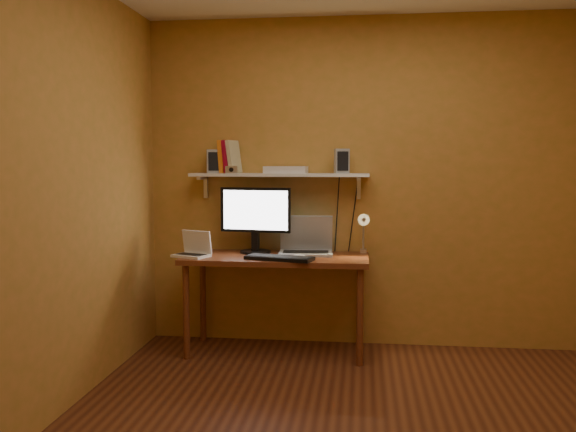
# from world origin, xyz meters

# --- Properties ---
(room) EXTENTS (3.44, 3.24, 2.64)m
(room) POSITION_xyz_m (0.00, 0.00, 1.30)
(room) COLOR brown
(room) RESTS_ON ground
(desk) EXTENTS (1.40, 0.60, 0.75)m
(desk) POSITION_xyz_m (-0.63, 1.28, 0.66)
(desk) COLOR brown
(desk) RESTS_ON ground
(wall_shelf) EXTENTS (1.40, 0.25, 0.21)m
(wall_shelf) POSITION_xyz_m (-0.63, 1.47, 1.36)
(wall_shelf) COLOR silver
(wall_shelf) RESTS_ON room
(monitor) EXTENTS (0.57, 0.27, 0.51)m
(monitor) POSITION_xyz_m (-0.81, 1.41, 1.04)
(monitor) COLOR black
(monitor) RESTS_ON desk
(laptop) EXTENTS (0.43, 0.32, 0.30)m
(laptop) POSITION_xyz_m (-0.41, 1.42, 0.83)
(laptop) COLOR #989BA0
(laptop) RESTS_ON desk
(netbook) EXTENTS (0.30, 0.27, 0.20)m
(netbook) POSITION_xyz_m (-1.24, 1.17, 0.80)
(netbook) COLOR white
(netbook) RESTS_ON desk
(keyboard) EXTENTS (0.53, 0.29, 0.03)m
(keyboard) POSITION_xyz_m (-0.58, 1.09, 0.76)
(keyboard) COLOR black
(keyboard) RESTS_ON desk
(mouse) EXTENTS (0.10, 0.06, 0.04)m
(mouse) POSITION_xyz_m (-0.44, 1.15, 0.77)
(mouse) COLOR white
(mouse) RESTS_ON desk
(desk_lamp) EXTENTS (0.09, 0.23, 0.38)m
(desk_lamp) POSITION_xyz_m (0.03, 1.41, 0.96)
(desk_lamp) COLOR silver
(desk_lamp) RESTS_ON desk
(speaker_left) EXTENTS (0.13, 0.13, 0.19)m
(speaker_left) POSITION_xyz_m (-1.16, 1.46, 1.47)
(speaker_left) COLOR #989BA0
(speaker_left) RESTS_ON wall_shelf
(speaker_right) EXTENTS (0.12, 0.12, 0.19)m
(speaker_right) POSITION_xyz_m (-0.14, 1.47, 1.47)
(speaker_right) COLOR #989BA0
(speaker_right) RESTS_ON wall_shelf
(books) EXTENTS (0.17, 0.19, 0.26)m
(books) POSITION_xyz_m (-1.03, 1.50, 1.50)
(books) COLOR orange
(books) RESTS_ON wall_shelf
(shelf_camera) EXTENTS (0.10, 0.05, 0.06)m
(shelf_camera) POSITION_xyz_m (-1.00, 1.41, 1.40)
(shelf_camera) COLOR silver
(shelf_camera) RESTS_ON wall_shelf
(router) EXTENTS (0.33, 0.22, 0.06)m
(router) POSITION_xyz_m (-0.58, 1.48, 1.40)
(router) COLOR white
(router) RESTS_ON wall_shelf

